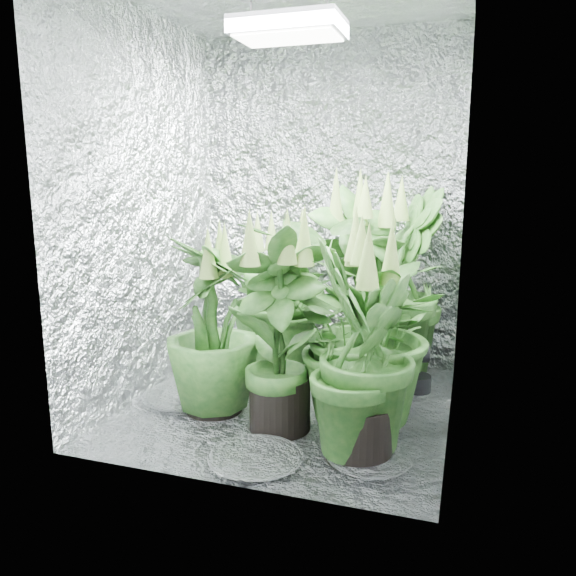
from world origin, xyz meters
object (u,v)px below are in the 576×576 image
Objects in this scene: plant_b at (358,291)px; plant_d at (212,329)px; plant_c at (398,288)px; grow_lamp at (288,28)px; plant_e at (361,328)px; plant_g at (361,355)px; plant_f at (280,331)px; circulation_fan at (412,362)px; plant_a at (279,294)px.

plant_b is 1.26× the size of plant_d.
grow_lamp is at bearing -130.58° from plant_c.
grow_lamp is 1.35m from plant_b.
plant_e reaches higher than plant_d.
plant_g reaches higher than plant_d.
plant_f reaches higher than plant_g.
plant_d is 1.12m from circulation_fan.
plant_g is at bearing -44.33° from grow_lamp.
plant_c is at bearing 62.50° from plant_f.
plant_c is 3.02× the size of circulation_fan.
plant_a is at bearing 113.12° from grow_lamp.
grow_lamp is at bearing 99.67° from plant_f.
plant_b is 0.83m from plant_g.
plant_a reaches higher than plant_d.
plant_d is 0.95× the size of plant_g.
grow_lamp reaches higher than plant_e.
plant_e is 1.06× the size of plant_f.
plant_g is (0.46, -0.44, -1.37)m from grow_lamp.
plant_a is 2.47× the size of circulation_fan.
circulation_fan is (0.13, 0.85, -0.29)m from plant_g.
plant_c is 1.00m from plant_g.
plant_f is at bearing -110.42° from plant_b.
grow_lamp is 1.48m from plant_c.
plant_d reaches higher than circulation_fan.
plant_g is at bearing -78.59° from plant_e.
plant_c is 1.18× the size of plant_g.
plant_a is 0.97× the size of plant_g.
plant_c reaches higher than plant_g.
plant_e reaches higher than circulation_fan.
plant_a is 0.88× the size of plant_e.
grow_lamp is at bearing -127.88° from plant_b.
plant_d is (-0.62, -0.54, -0.12)m from plant_b.
plant_f is (0.30, -0.86, 0.02)m from plant_a.
circulation_fan is at bearing 81.49° from plant_g.
plant_e is (0.73, 0.03, 0.06)m from plant_d.
grow_lamp reaches higher than circulation_fan.
plant_a is 0.73m from plant_c.
plant_c is 1.07× the size of plant_e.
plant_f is (0.05, -0.27, -1.35)m from grow_lamp.
grow_lamp is at bearing -159.73° from circulation_fan.
plant_d is at bearing -96.36° from plant_a.
plant_g is 2.55× the size of circulation_fan.
plant_c reaches higher than circulation_fan.
grow_lamp is 1.51m from plant_a.
plant_e is at bearing 101.41° from plant_g.
circulation_fan is at bearing 70.89° from plant_e.
plant_c reaches higher than plant_a.
plant_g is at bearing -18.81° from plant_d.
plant_a is 0.82× the size of plant_c.
circulation_fan is at bearing -55.26° from plant_c.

